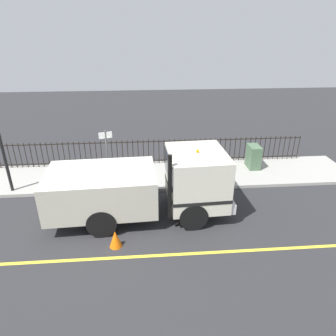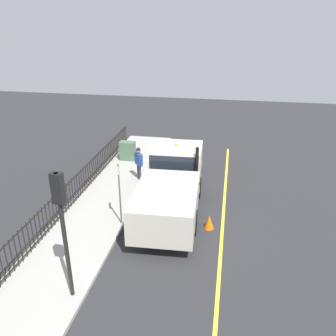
% 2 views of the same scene
% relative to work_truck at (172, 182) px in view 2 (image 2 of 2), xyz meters
% --- Properties ---
extents(ground_plane, '(48.92, 48.92, 0.00)m').
position_rel_work_truck_xyz_m(ground_plane, '(-0.26, 2.04, -1.28)').
color(ground_plane, '#2B2B2D').
rests_on(ground_plane, ground).
extents(sidewalk_slab, '(2.83, 22.24, 0.13)m').
position_rel_work_truck_xyz_m(sidewalk_slab, '(3.02, 2.04, -1.22)').
color(sidewalk_slab, '#A3A099').
rests_on(sidewalk_slab, ground).
extents(lane_marking, '(0.12, 20.01, 0.01)m').
position_rel_work_truck_xyz_m(lane_marking, '(-2.22, 2.04, -1.28)').
color(lane_marking, yellow).
rests_on(lane_marking, ground).
extents(work_truck, '(2.57, 6.31, 2.69)m').
position_rel_work_truck_xyz_m(work_truck, '(0.00, 0.00, 0.00)').
color(work_truck, silver).
rests_on(work_truck, ground).
extents(worker_standing, '(0.48, 0.49, 1.68)m').
position_rel_work_truck_xyz_m(worker_standing, '(2.07, -2.41, -0.12)').
color(worker_standing, '#264C99').
rests_on(worker_standing, sidewalk_slab).
extents(iron_fence, '(0.04, 18.94, 1.21)m').
position_rel_work_truck_xyz_m(iron_fence, '(4.23, 2.04, -0.54)').
color(iron_fence, black).
rests_on(iron_fence, sidewalk_slab).
extents(traffic_light_near, '(0.32, 0.25, 3.90)m').
position_rel_work_truck_xyz_m(traffic_light_near, '(1.97, 5.65, 1.62)').
color(traffic_light_near, black).
rests_on(traffic_light_near, sidewalk_slab).
extents(utility_cabinet, '(0.84, 0.50, 1.07)m').
position_rel_work_truck_xyz_m(utility_cabinet, '(3.37, -4.81, -0.61)').
color(utility_cabinet, '#4C6B4C').
rests_on(utility_cabinet, sidewalk_slab).
extents(traffic_cone, '(0.39, 0.39, 0.55)m').
position_rel_work_truck_xyz_m(traffic_cone, '(-1.69, 1.21, -1.00)').
color(traffic_cone, orange).
rests_on(traffic_cone, ground).
extents(street_sign, '(0.18, 0.49, 2.52)m').
position_rel_work_truck_xyz_m(street_sign, '(1.72, 1.69, 0.41)').
color(street_sign, '#4C4C4C').
rests_on(street_sign, sidewalk_slab).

